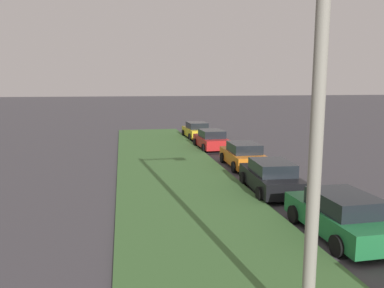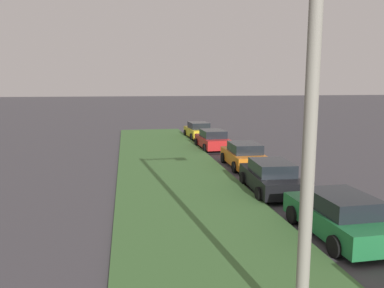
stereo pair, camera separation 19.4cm
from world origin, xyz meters
The scene contains 7 objects.
grass_median centered at (10.00, 7.61, 0.06)m, with size 60.00×6.00×0.12m, color #3D6633.
parked_car_green centered at (10.73, 3.44, 0.72)m, with size 4.34×2.09×1.47m.
parked_car_black centered at (15.95, 3.71, 0.72)m, with size 4.39×2.20×1.47m.
parked_car_orange centered at (21.22, 3.29, 0.72)m, with size 4.34×2.09×1.47m.
parked_car_red centered at (27.68, 3.70, 0.72)m, with size 4.36×2.14×1.47m.
parked_car_yellow centered at (33.48, 3.69, 0.72)m, with size 4.38×2.17×1.47m.
streetlight centered at (6.21, 6.56, 4.39)m, with size 0.42×2.88×7.50m.
Camera 1 is at (0.09, 10.27, 4.90)m, focal length 35.59 mm.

